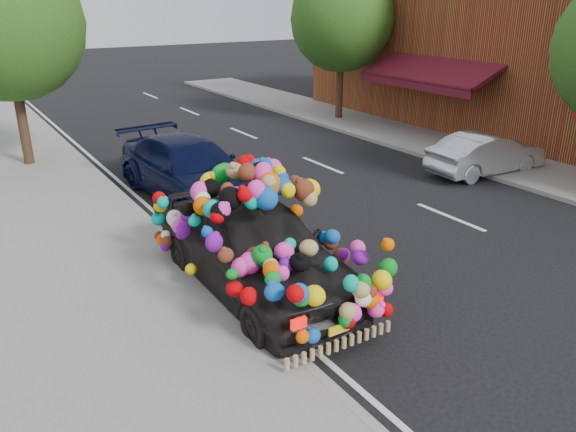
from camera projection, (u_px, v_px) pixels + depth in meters
name	position (u px, v px, depth m)	size (l,w,h in m)	color
ground	(322.00, 253.00, 11.03)	(100.00, 100.00, 0.00)	black
sidewalk	(101.00, 312.00, 8.86)	(4.00, 60.00, 0.12)	gray
kerb	(213.00, 280.00, 9.83)	(0.15, 60.00, 0.13)	gray
footpath_far	(480.00, 156.00, 17.46)	(3.00, 40.00, 0.12)	gray
lane_markings	(450.00, 217.00, 12.82)	(6.00, 50.00, 0.01)	silver
tree_near_sidewalk	(5.00, 23.00, 15.13)	(4.20, 4.20, 6.13)	#332114
tree_far_b	(342.00, 19.00, 21.46)	(4.00, 4.00, 5.90)	#332114
plush_art_car	(254.00, 226.00, 9.28)	(2.33, 4.96, 2.26)	black
navy_sedan	(189.00, 169.00, 13.88)	(2.03, 5.00, 1.45)	black
silver_hatchback	(486.00, 154.00, 15.77)	(1.23, 3.53, 1.16)	silver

